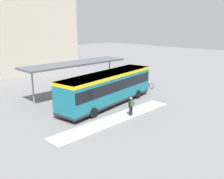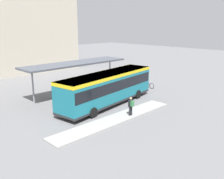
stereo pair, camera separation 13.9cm
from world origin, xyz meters
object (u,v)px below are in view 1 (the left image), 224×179
bicycle_white (144,84)px  bicycle_blue (149,85)px  city_bus (108,86)px  pedestrian_waiting (131,105)px

bicycle_white → bicycle_blue: bearing=177.0°
city_bus → bicycle_blue: bearing=0.1°
pedestrian_waiting → city_bus: bearing=-3.3°
city_bus → pedestrian_waiting: bearing=-112.0°
pedestrian_waiting → bicycle_blue: 10.33m
city_bus → bicycle_white: size_ratio=7.74×
bicycle_blue → bicycle_white: bicycle_blue is taller
city_bus → bicycle_white: city_bus is taller
pedestrian_waiting → bicycle_blue: (9.06, 4.91, -0.69)m
city_bus → pedestrian_waiting: 4.02m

